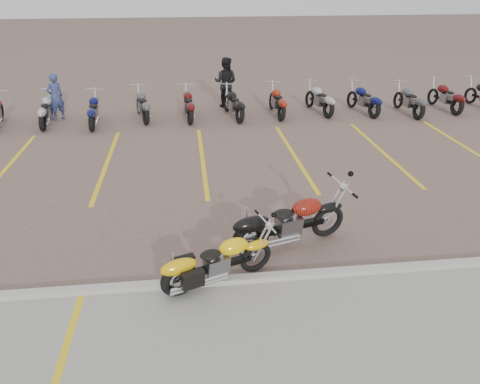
{
  "coord_description": "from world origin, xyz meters",
  "views": [
    {
      "loc": [
        -0.42,
        -8.65,
        4.92
      ],
      "look_at": [
        0.63,
        0.09,
        0.75
      ],
      "focal_mm": 35.0,
      "sensor_mm": 36.0,
      "label": 1
    }
  ],
  "objects_px": {
    "yellow_cruiser": "(215,263)",
    "person_b": "(226,82)",
    "person_a": "(55,97)",
    "flame_cruiser": "(287,224)"
  },
  "relations": [
    {
      "from": "person_b",
      "to": "yellow_cruiser",
      "type": "bearing_deg",
      "value": 104.43
    },
    {
      "from": "person_b",
      "to": "flame_cruiser",
      "type": "bearing_deg",
      "value": 111.71
    },
    {
      "from": "yellow_cruiser",
      "to": "flame_cruiser",
      "type": "height_order",
      "value": "flame_cruiser"
    },
    {
      "from": "yellow_cruiser",
      "to": "person_b",
      "type": "distance_m",
      "value": 11.75
    },
    {
      "from": "flame_cruiser",
      "to": "person_b",
      "type": "relative_size",
      "value": 1.23
    },
    {
      "from": "person_a",
      "to": "person_b",
      "type": "relative_size",
      "value": 0.87
    },
    {
      "from": "yellow_cruiser",
      "to": "person_b",
      "type": "xyz_separation_m",
      "value": [
        1.26,
        11.67,
        0.54
      ]
    },
    {
      "from": "person_a",
      "to": "person_b",
      "type": "bearing_deg",
      "value": 149.01
    },
    {
      "from": "person_b",
      "to": "person_a",
      "type": "bearing_deg",
      "value": 30.63
    },
    {
      "from": "yellow_cruiser",
      "to": "person_b",
      "type": "height_order",
      "value": "person_b"
    }
  ]
}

